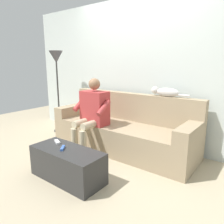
{
  "coord_description": "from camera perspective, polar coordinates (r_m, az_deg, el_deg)",
  "views": [
    {
      "loc": [
        -1.85,
        2.6,
        1.37
      ],
      "look_at": [
        0.0,
        0.17,
        0.67
      ],
      "focal_mm": 34.33,
      "sensor_mm": 36.0,
      "label": 1
    }
  ],
  "objects": [
    {
      "name": "coffee_table",
      "position": [
        2.69,
        -11.76,
        -13.45
      ],
      "size": [
        0.93,
        0.4,
        0.38
      ],
      "color": "#2D2D2D",
      "rests_on": "ground"
    },
    {
      "name": "person_solo_seated",
      "position": [
        3.29,
        -5.29,
        0.14
      ],
      "size": [
        0.56,
        0.54,
        1.15
      ],
      "color": "#B23838",
      "rests_on": "ground"
    },
    {
      "name": "couch",
      "position": [
        3.47,
        2.98,
        -5.1
      ],
      "size": [
        2.34,
        0.77,
        0.89
      ],
      "color": "#9E896B",
      "rests_on": "ground"
    },
    {
      "name": "cat_on_backrest",
      "position": [
        3.28,
        13.97,
        5.24
      ],
      "size": [
        0.58,
        0.12,
        0.14
      ],
      "color": "silver",
      "rests_on": "couch"
    },
    {
      "name": "remote_white",
      "position": [
        2.84,
        -14.39,
        -7.7
      ],
      "size": [
        0.14,
        0.09,
        0.03
      ],
      "primitive_type": "cube",
      "rotation": [
        0.0,
        0.0,
        5.86
      ],
      "color": "white",
      "rests_on": "coffee_table"
    },
    {
      "name": "back_wall",
      "position": [
        3.69,
        7.29,
        10.33
      ],
      "size": [
        5.02,
        0.06,
        2.42
      ],
      "primitive_type": "cube",
      "color": "silver",
      "rests_on": "ground"
    },
    {
      "name": "ground_plane",
      "position": [
        3.06,
        -5.01,
        -13.82
      ],
      "size": [
        8.0,
        8.0,
        0.0
      ],
      "primitive_type": "plane",
      "color": "tan"
    },
    {
      "name": "floor_lamp",
      "position": [
        4.36,
        -14.57,
        12.08
      ],
      "size": [
        0.26,
        0.26,
        1.6
      ],
      "color": "#2D2D2D",
      "rests_on": "ground"
    },
    {
      "name": "remote_blue",
      "position": [
        2.63,
        -13.0,
        -9.33
      ],
      "size": [
        0.11,
        0.13,
        0.03
      ],
      "primitive_type": "cube",
      "rotation": [
        0.0,
        0.0,
        2.24
      ],
      "color": "#3860B7",
      "rests_on": "coffee_table"
    }
  ]
}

